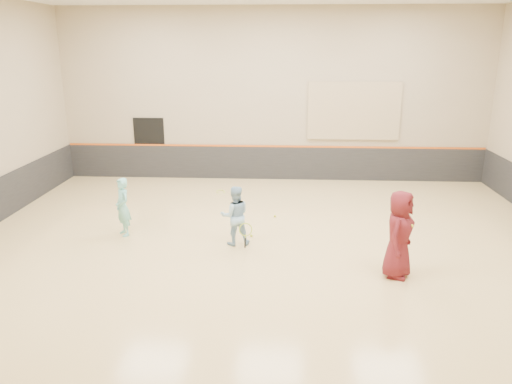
# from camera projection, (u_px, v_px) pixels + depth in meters

# --- Properties ---
(room) EXTENTS (15.04, 12.04, 6.22)m
(room) POSITION_uv_depth(u_px,v_px,m) (268.00, 210.00, 12.28)
(room) COLOR tan
(room) RESTS_ON ground
(wainscot_back) EXTENTS (14.90, 0.04, 1.20)m
(wainscot_back) POSITION_uv_depth(u_px,v_px,m) (273.00, 163.00, 18.06)
(wainscot_back) COLOR #232326
(wainscot_back) RESTS_ON floor
(accent_stripe) EXTENTS (14.90, 0.03, 0.06)m
(accent_stripe) POSITION_uv_depth(u_px,v_px,m) (273.00, 146.00, 17.87)
(accent_stripe) COLOR #D85914
(accent_stripe) RESTS_ON wall_back
(acoustic_panel) EXTENTS (3.20, 0.08, 2.00)m
(acoustic_panel) POSITION_uv_depth(u_px,v_px,m) (354.00, 111.00, 17.35)
(acoustic_panel) COLOR tan
(acoustic_panel) RESTS_ON wall_back
(doorway) EXTENTS (1.10, 0.05, 2.20)m
(doorway) POSITION_uv_depth(u_px,v_px,m) (150.00, 148.00, 18.16)
(doorway) COLOR black
(doorway) RESTS_ON floor
(girl) EXTENTS (0.62, 0.66, 1.51)m
(girl) POSITION_uv_depth(u_px,v_px,m) (123.00, 207.00, 12.69)
(girl) COLOR #79D2CD
(girl) RESTS_ON floor
(instructor) EXTENTS (0.83, 0.71, 1.48)m
(instructor) POSITION_uv_depth(u_px,v_px,m) (235.00, 216.00, 12.10)
(instructor) COLOR #8FBCDD
(instructor) RESTS_ON floor
(young_man) EXTENTS (0.95, 1.09, 1.88)m
(young_man) POSITION_uv_depth(u_px,v_px,m) (399.00, 234.00, 10.36)
(young_man) COLOR #5C151C
(young_man) RESTS_ON floor
(held_racket) EXTENTS (0.34, 0.34, 0.67)m
(held_racket) POSITION_uv_depth(u_px,v_px,m) (246.00, 230.00, 11.86)
(held_racket) COLOR #A3BE29
(held_racket) RESTS_ON instructor
(spare_racket) EXTENTS (0.63, 0.63, 0.16)m
(spare_racket) POSITION_uv_depth(u_px,v_px,m) (220.00, 190.00, 16.58)
(spare_racket) COLOR #B3CD2D
(spare_racket) RESTS_ON floor
(ball_under_racket) EXTENTS (0.07, 0.07, 0.07)m
(ball_under_racket) POSITION_uv_depth(u_px,v_px,m) (251.00, 236.00, 12.74)
(ball_under_racket) COLOR #C8D932
(ball_under_racket) RESTS_ON floor
(ball_in_hand) EXTENTS (0.07, 0.07, 0.07)m
(ball_in_hand) POSITION_uv_depth(u_px,v_px,m) (412.00, 226.00, 10.14)
(ball_in_hand) COLOR #EEF037
(ball_in_hand) RESTS_ON young_man
(ball_beside_spare) EXTENTS (0.07, 0.07, 0.07)m
(ball_beside_spare) POSITION_uv_depth(u_px,v_px,m) (275.00, 216.00, 14.19)
(ball_beside_spare) COLOR gold
(ball_beside_spare) RESTS_ON floor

